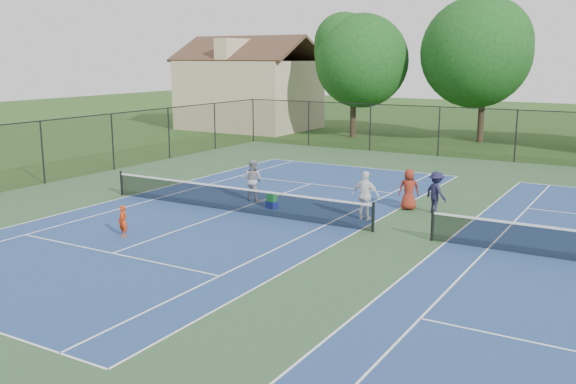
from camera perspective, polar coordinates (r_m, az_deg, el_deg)
The scene contains 14 objects.
ground at distance 22.10m, azimuth 10.05°, elevation -3.90°, with size 140.00×140.00×0.00m, color #234716.
court_pad at distance 22.09m, azimuth 10.05°, elevation -3.89°, with size 36.00×36.00×0.01m, color #2D4F2C.
tennis_court_left at distance 25.27m, azimuth -4.94°, elevation -1.51°, with size 12.00×23.83×1.07m.
perimeter_fence at distance 21.72m, azimuth 10.21°, elevation 0.17°, with size 36.08×36.08×3.02m.
tree_back_a at distance 48.44m, azimuth 5.91°, elevation 11.99°, with size 6.80×6.80×9.15m.
tree_back_b at distance 47.35m, azimuth 17.14°, elevation 12.21°, with size 7.60×7.60×10.03m.
clapboard_house at distance 54.32m, azimuth -3.44°, elevation 8.91°, with size 10.80×8.10×7.65m.
child_player at distance 22.24m, azimuth -14.46°, elevation -2.53°, with size 0.40×0.26×1.09m, color red.
instructor at distance 26.96m, azimuth -3.13°, elevation 1.08°, with size 0.86×0.67×1.77m, color gray.
bystander_a at distance 23.89m, azimuth 6.90°, elevation -0.32°, with size 1.08×0.45×1.84m, color white.
bystander_b at distance 25.41m, azimuth 13.03°, elevation -0.04°, with size 1.06×0.61×1.64m, color #1B1937.
bystander_c at distance 25.77m, azimuth 10.69°, elevation 0.23°, with size 0.80×0.52×1.64m, color maroon.
ball_crate at distance 25.68m, azimuth -1.45°, elevation -1.15°, with size 0.42×0.32×0.29m, color #152496.
ball_hopper at distance 25.61m, azimuth -1.45°, elevation -0.43°, with size 0.34×0.28×0.37m, color green.
Camera 1 is at (7.34, -19.97, 5.97)m, focal length 40.00 mm.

